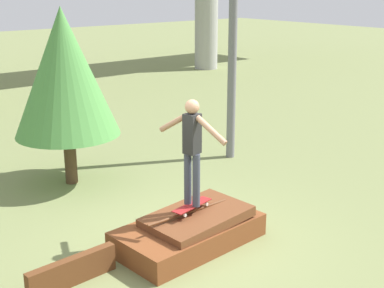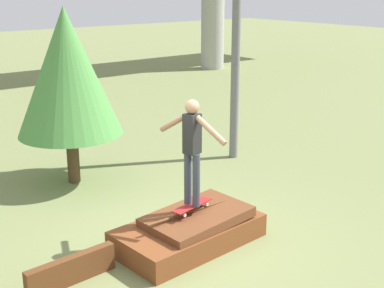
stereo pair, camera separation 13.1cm
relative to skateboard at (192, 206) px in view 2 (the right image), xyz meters
The scene contains 6 objects.
ground_plane 0.66m from the skateboard, behind, with size 80.00×80.00×0.00m, color olive.
scrap_pile 0.42m from the skateboard, 163.50° to the right, with size 2.44×1.42×0.58m.
scrap_plank_loose 2.12m from the skateboard, behind, with size 1.36×0.22×0.40m.
skateboard is the anchor object (origin of this frame).
skater 1.01m from the skateboard, ahead, with size 0.36×1.28×1.70m.
tree_behind_left 4.08m from the skateboard, 93.70° to the left, with size 2.13×2.13×3.62m.
Camera 2 is at (-4.78, -6.15, 4.06)m, focal length 50.00 mm.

